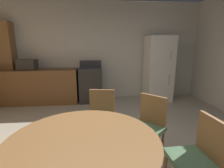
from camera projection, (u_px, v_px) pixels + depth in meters
name	position (u px, v px, depth m)	size (l,w,h in m)	color
ground_plane	(108.00, 163.00, 2.21)	(14.00, 14.00, 0.00)	#A89E89
wall_back	(100.00, 51.00, 4.82)	(5.98, 0.12, 2.70)	beige
kitchen_counter	(39.00, 86.00, 4.47)	(2.06, 0.60, 0.90)	brown
pantry_column	(7.00, 63.00, 4.44)	(0.44, 0.36, 2.10)	olive
oven_range	(91.00, 85.00, 4.60)	(0.60, 0.60, 1.10)	#2D2B28
refrigerator	(158.00, 69.00, 4.64)	(0.68, 0.68, 1.76)	white
microwave	(27.00, 65.00, 4.32)	(0.44, 0.32, 0.26)	#2D2B28
dining_table	(84.00, 156.00, 1.41)	(1.28, 1.28, 0.76)	olive
chair_east	(199.00, 155.00, 1.59)	(0.42, 0.42, 0.87)	olive
chair_northeast	(148.00, 124.00, 2.22)	(0.57, 0.57, 0.87)	olive
chair_north	(101.00, 116.00, 2.48)	(0.46, 0.46, 0.87)	olive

